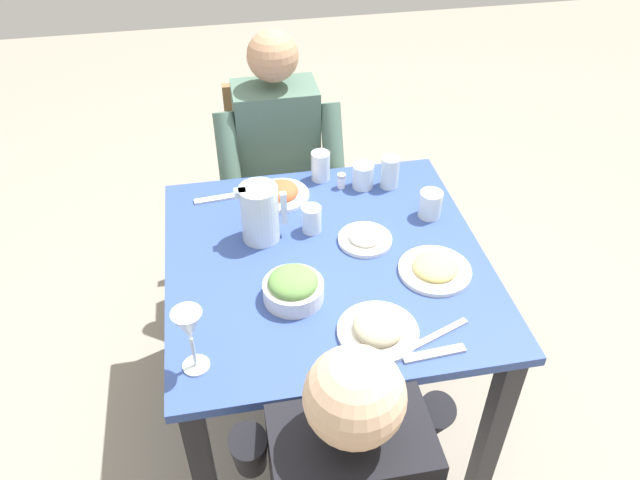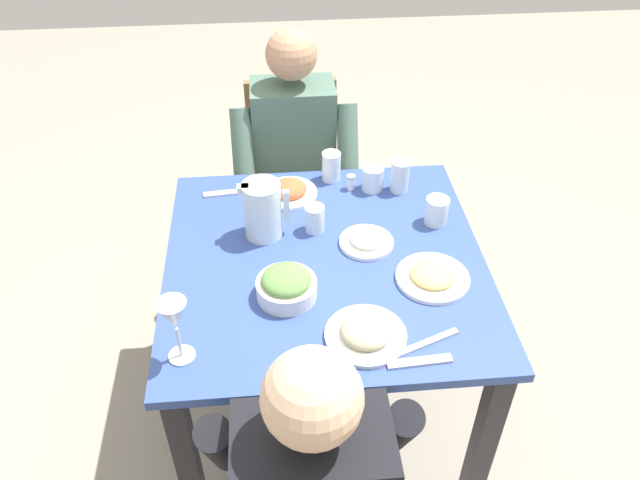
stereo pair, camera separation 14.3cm
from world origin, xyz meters
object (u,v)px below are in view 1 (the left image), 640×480
(water_glass_by_pitcher, at_px, (390,172))
(plate_fries, at_px, (435,268))
(salad_bowl, at_px, (293,287))
(wine_glass, at_px, (189,329))
(salt_shaker, at_px, (341,181))
(dining_table, at_px, (326,286))
(plate_rice_curry, at_px, (281,193))
(diner_far, at_px, (281,171))
(water_pitcher, at_px, (260,213))
(water_glass_center, at_px, (430,204))
(plate_beans, at_px, (378,329))
(water_glass_far_right, at_px, (320,166))
(water_glass_near_left, at_px, (312,219))
(chair_far, at_px, (276,174))
(diner_near, at_px, (339,478))
(plate_yoghurt, at_px, (365,237))
(water_glass_near_right, at_px, (363,176))

(water_glass_by_pitcher, bearing_deg, plate_fries, -88.20)
(salad_bowl, xyz_separation_m, wine_glass, (-0.28, -0.20, 0.10))
(salt_shaker, bearing_deg, plate_fries, -69.49)
(salad_bowl, distance_m, salt_shaker, 0.57)
(dining_table, height_order, plate_rice_curry, plate_rice_curry)
(dining_table, bearing_deg, wine_glass, -139.50)
(diner_far, height_order, water_pitcher, diner_far)
(dining_table, relative_size, diner_far, 0.82)
(water_pitcher, relative_size, water_glass_center, 2.06)
(salad_bowl, height_order, water_glass_center, water_glass_center)
(salad_bowl, bearing_deg, plate_fries, 3.89)
(plate_rice_curry, relative_size, wine_glass, 0.98)
(plate_fries, height_order, wine_glass, wine_glass)
(water_pitcher, bearing_deg, plate_beans, -60.77)
(water_glass_far_right, xyz_separation_m, salt_shaker, (0.06, -0.07, -0.03))
(water_pitcher, xyz_separation_m, plate_fries, (0.49, -0.26, -0.08))
(plate_beans, bearing_deg, water_glass_near_left, 101.69)
(chair_far, distance_m, water_glass_far_right, 0.54)
(diner_near, xyz_separation_m, plate_beans, (0.17, 0.33, 0.12))
(wine_glass, bearing_deg, water_glass_far_right, 58.96)
(dining_table, distance_m, plate_fries, 0.35)
(dining_table, xyz_separation_m, water_glass_near_left, (-0.02, 0.15, 0.16))
(water_glass_center, xyz_separation_m, water_glass_near_left, (-0.40, -0.00, -0.00))
(wine_glass, bearing_deg, water_glass_by_pitcher, 44.69)
(diner_near, height_order, plate_yoghurt, diner_near)
(water_pitcher, distance_m, plate_fries, 0.56)
(plate_rice_curry, height_order, salt_shaker, salt_shaker)
(diner_far, relative_size, water_glass_far_right, 11.13)
(water_glass_center, bearing_deg, water_glass_near_right, 130.79)
(water_pitcher, distance_m, wine_glass, 0.54)
(water_glass_near_right, distance_m, water_glass_near_left, 0.30)
(water_glass_center, bearing_deg, salad_bowl, -149.11)
(plate_yoghurt, height_order, salt_shaker, salt_shaker)
(water_glass_far_right, bearing_deg, salad_bowl, -107.84)
(water_glass_center, distance_m, water_glass_far_right, 0.42)
(plate_beans, height_order, plate_rice_curry, plate_rice_curry)
(plate_beans, relative_size, water_glass_by_pitcher, 1.92)
(salad_bowl, height_order, wine_glass, wine_glass)
(dining_table, relative_size, salt_shaker, 18.02)
(diner_near, distance_m, water_glass_near_right, 1.07)
(diner_near, height_order, water_glass_near_left, diner_near)
(diner_near, bearing_deg, water_pitcher, 96.14)
(water_glass_far_right, bearing_deg, diner_far, 117.27)
(wine_glass, bearing_deg, chair_far, 73.76)
(chair_far, distance_m, water_pitcher, 0.81)
(chair_far, height_order, water_glass_far_right, chair_far)
(water_glass_far_right, relative_size, water_glass_near_right, 1.22)
(plate_yoghurt, bearing_deg, salad_bowl, -141.35)
(plate_beans, height_order, plate_yoghurt, plate_beans)
(chair_far, height_order, water_pitcher, water_pitcher)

